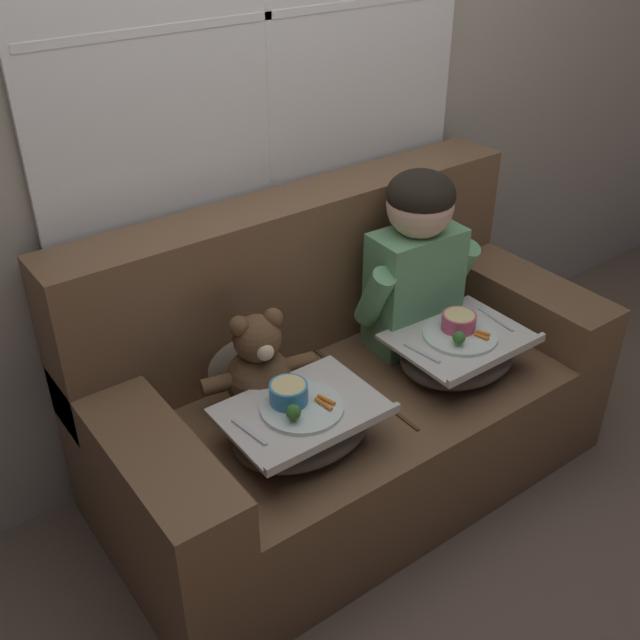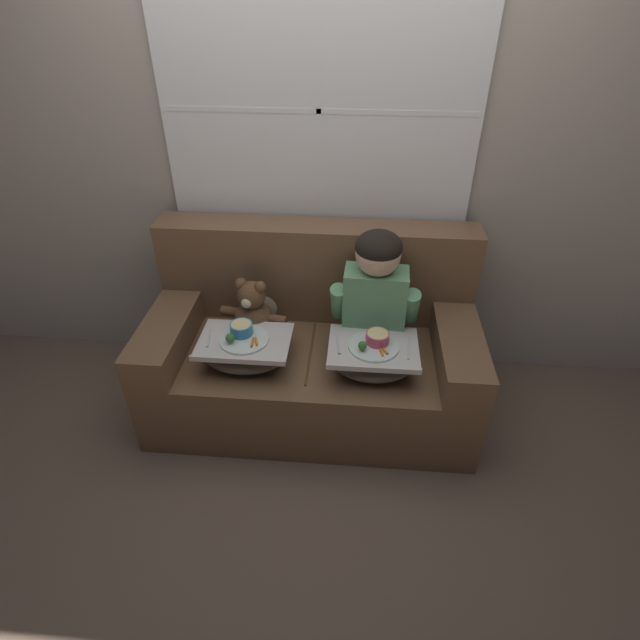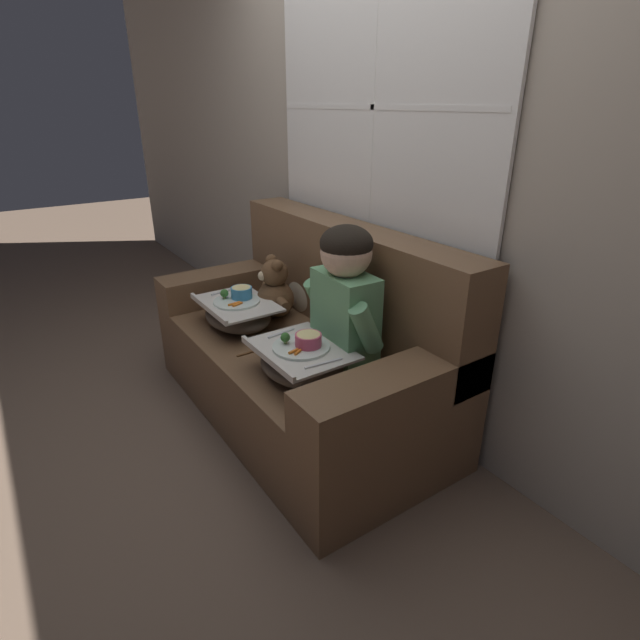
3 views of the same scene
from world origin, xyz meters
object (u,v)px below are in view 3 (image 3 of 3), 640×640
object	(u,v)px
teddy_bear	(274,292)
lap_tray_child	(301,360)
throw_pillow_behind_child	(376,322)
lap_tray_teddy	(238,313)
child_figure	(345,290)
throw_pillow_behind_teddy	(303,284)
couch	(308,351)

from	to	relation	value
teddy_bear	lap_tray_child	bearing A→B (deg)	-19.53
throw_pillow_behind_child	lap_tray_teddy	bearing A→B (deg)	-147.07
child_figure	lap_tray_teddy	world-z (taller)	child_figure
throw_pillow_behind_teddy	lap_tray_teddy	bearing A→B (deg)	-90.15
throw_pillow_behind_child	teddy_bear	xyz separation A→B (m)	(-0.64, -0.19, -0.01)
lap_tray_child	lap_tray_teddy	bearing A→B (deg)	179.95
throw_pillow_behind_teddy	lap_tray_teddy	distance (m)	0.42
throw_pillow_behind_child	child_figure	size ratio (longest dim) A/B	0.52
teddy_bear	lap_tray_child	distance (m)	0.68
throw_pillow_behind_teddy	teddy_bear	size ratio (longest dim) A/B	0.90
couch	throw_pillow_behind_teddy	bearing A→B (deg)	150.63
child_figure	lap_tray_child	bearing A→B (deg)	-89.88
couch	throw_pillow_behind_teddy	xyz separation A→B (m)	(-0.32, 0.18, 0.23)
teddy_bear	throw_pillow_behind_teddy	bearing A→B (deg)	89.69
child_figure	teddy_bear	world-z (taller)	child_figure
lap_tray_child	teddy_bear	bearing A→B (deg)	160.47
throw_pillow_behind_child	teddy_bear	size ratio (longest dim) A/B	0.90
couch	child_figure	world-z (taller)	child_figure
throw_pillow_behind_teddy	teddy_bear	xyz separation A→B (m)	(-0.00, -0.19, -0.01)
throw_pillow_behind_teddy	child_figure	bearing A→B (deg)	-16.09
child_figure	throw_pillow_behind_teddy	bearing A→B (deg)	163.91
couch	child_figure	size ratio (longest dim) A/B	2.69
throw_pillow_behind_child	lap_tray_child	xyz separation A→B (m)	(0.00, -0.41, -0.08)
lap_tray_teddy	throw_pillow_behind_child	bearing A→B (deg)	32.93
throw_pillow_behind_teddy	teddy_bear	bearing A→B (deg)	-90.31
lap_tray_teddy	lap_tray_child	bearing A→B (deg)	-0.05
throw_pillow_behind_teddy	lap_tray_teddy	size ratio (longest dim) A/B	0.73
couch	throw_pillow_behind_child	xyz separation A→B (m)	(0.32, 0.18, 0.23)
throw_pillow_behind_child	throw_pillow_behind_teddy	distance (m)	0.64
couch	throw_pillow_behind_teddy	world-z (taller)	couch
lap_tray_child	throw_pillow_behind_child	bearing A→B (deg)	90.06
throw_pillow_behind_teddy	child_figure	distance (m)	0.69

